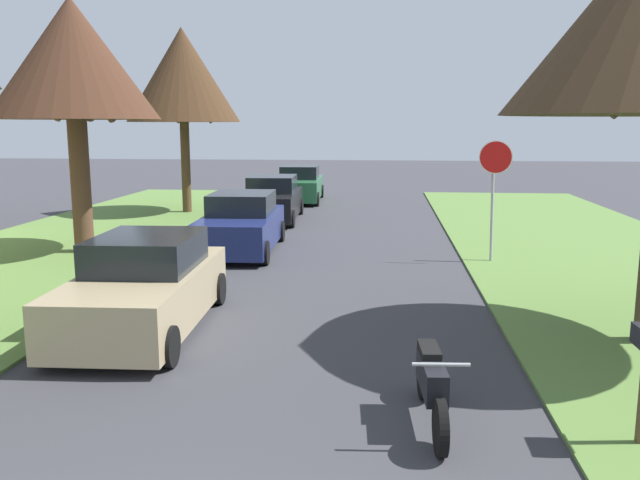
# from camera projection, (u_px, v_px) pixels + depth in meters

# --- Properties ---
(stop_sign_far) EXTENTS (0.81, 0.37, 2.96)m
(stop_sign_far) POSITION_uv_depth(u_px,v_px,m) (495.00, 174.00, 15.92)
(stop_sign_far) COLOR #9EA0A5
(stop_sign_far) RESTS_ON grass_verge_right
(street_tree_left_mid_b) EXTENTS (4.29, 4.29, 6.52)m
(street_tree_left_mid_b) POSITION_uv_depth(u_px,v_px,m) (73.00, 60.00, 16.60)
(street_tree_left_mid_b) COLOR brown
(street_tree_left_mid_b) RESTS_ON grass_verge_left
(street_tree_left_far) EXTENTS (4.23, 4.23, 6.90)m
(street_tree_left_far) POSITION_uv_depth(u_px,v_px,m) (183.00, 76.00, 24.46)
(street_tree_left_far) COLOR #503924
(street_tree_left_far) RESTS_ON grass_verge_left
(parked_sedan_tan) EXTENTS (2.08, 4.46, 1.57)m
(parked_sedan_tan) POSITION_uv_depth(u_px,v_px,m) (145.00, 287.00, 10.87)
(parked_sedan_tan) COLOR tan
(parked_sedan_tan) RESTS_ON ground
(parked_sedan_navy) EXTENTS (2.08, 4.46, 1.57)m
(parked_sedan_navy) POSITION_uv_depth(u_px,v_px,m) (241.00, 225.00, 17.59)
(parked_sedan_navy) COLOR navy
(parked_sedan_navy) RESTS_ON ground
(parked_sedan_black) EXTENTS (2.08, 4.46, 1.57)m
(parked_sedan_black) POSITION_uv_depth(u_px,v_px,m) (272.00, 200.00, 23.33)
(parked_sedan_black) COLOR black
(parked_sedan_black) RESTS_ON ground
(parked_sedan_green) EXTENTS (2.08, 4.46, 1.57)m
(parked_sedan_green) POSITION_uv_depth(u_px,v_px,m) (300.00, 185.00, 29.05)
(parked_sedan_green) COLOR #28663D
(parked_sedan_green) RESTS_ON ground
(parked_motorcycle) EXTENTS (0.60, 2.05, 0.97)m
(parked_motorcycle) POSITION_uv_depth(u_px,v_px,m) (431.00, 383.00, 7.46)
(parked_motorcycle) COLOR black
(parked_motorcycle) RESTS_ON ground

